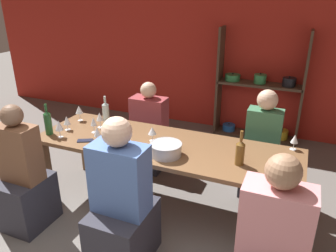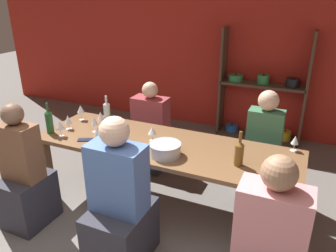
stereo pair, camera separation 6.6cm
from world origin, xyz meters
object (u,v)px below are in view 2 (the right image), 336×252
wine_glass_red_b (94,121)px  wine_bottle_amber (239,153)px  shelf_unit (261,99)px  wine_bottle_dark (49,121)px  dining_table (164,151)px  person_near_a (120,211)px  wine_glass_red_c (115,129)px  person_near_c (25,181)px  wine_glass_white_c (60,125)px  wine_glass_empty_a (152,131)px  mixing_bowl (165,149)px  person_far_b (262,156)px  wine_glass_white_b (68,120)px  wine_glass_red_a (97,131)px  wine_glass_white_a (81,109)px  wine_bottle_green (107,112)px  cell_phone (86,140)px  person_far_a (151,136)px  wine_glass_empty_b (295,140)px  wine_glass_white_d (101,116)px

wine_glass_red_b → wine_bottle_amber: bearing=-3.2°
shelf_unit → wine_bottle_dark: 3.01m
dining_table → person_near_a: bearing=-91.9°
wine_glass_red_c → person_near_c: person_near_c is taller
wine_bottle_dark → wine_bottle_amber: (1.94, 0.13, -0.01)m
wine_glass_white_c → wine_glass_empty_a: bearing=17.6°
mixing_bowl → person_near_c: bearing=-155.6°
person_far_b → person_near_c: 2.40m
wine_glass_white_b → wine_glass_red_a: wine_glass_red_a is taller
wine_bottle_dark → wine_glass_red_c: bearing=10.4°
wine_glass_white_a → wine_glass_white_c: (0.10, -0.46, -0.00)m
wine_bottle_green → cell_phone: bearing=-81.9°
wine_glass_white_c → wine_glass_red_b: (0.25, 0.23, -0.01)m
wine_glass_red_a → person_near_a: 0.86m
wine_glass_red_b → wine_glass_red_c: size_ratio=0.95×
wine_bottle_amber → wine_glass_white_b: (-1.83, 0.03, -0.01)m
wine_glass_white_a → wine_glass_white_b: (0.05, -0.27, -0.02)m
cell_phone → person_near_c: size_ratio=0.14×
wine_bottle_green → wine_glass_red_c: 0.50m
mixing_bowl → cell_phone: mixing_bowl is taller
shelf_unit → wine_bottle_dark: size_ratio=4.95×
person_far_a → wine_glass_empty_b: bearing=166.5°
wine_glass_red_a → person_far_b: size_ratio=0.15×
person_near_a → wine_glass_red_b: bearing=135.1°
wine_glass_empty_b → person_near_c: size_ratio=0.12×
mixing_bowl → wine_bottle_amber: wine_bottle_amber is taller
wine_glass_white_d → person_far_a: bearing=68.4°
wine_bottle_green → wine_bottle_amber: bearing=-13.3°
wine_glass_white_d → wine_glass_red_b: bearing=-83.2°
wine_glass_white_b → wine_glass_red_c: bearing=-2.9°
wine_glass_white_b → wine_glass_empty_b: wine_glass_white_b is taller
wine_bottle_amber → wine_glass_white_a: 1.90m
wine_bottle_dark → wine_glass_white_c: bearing=-7.2°
dining_table → wine_glass_empty_a: (-0.13, 0.02, 0.19)m
wine_bottle_green → wine_glass_red_b: wine_bottle_green is taller
shelf_unit → wine_glass_white_c: shelf_unit is taller
wine_glass_empty_a → person_near_c: (-0.95, -0.77, -0.38)m
wine_glass_white_b → person_far_a: bearing=57.3°
wine_bottle_green → wine_glass_white_d: (0.02, -0.15, -0.00)m
wine_bottle_dark → person_near_a: person_near_a is taller
wine_bottle_dark → wine_glass_white_c: 0.16m
shelf_unit → wine_glass_white_a: (-1.70, -1.99, 0.24)m
cell_phone → wine_glass_empty_a: bearing=23.3°
wine_glass_white_b → wine_glass_red_c: size_ratio=0.86×
person_far_a → person_near_c: bearing=70.1°
shelf_unit → person_far_a: size_ratio=1.48×
dining_table → wine_glass_white_a: (-1.13, 0.19, 0.21)m
wine_glass_red_a → wine_bottle_green: bearing=114.4°
wine_glass_red_a → wine_glass_red_b: 0.30m
wine_glass_white_b → person_near_c: bearing=-90.1°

